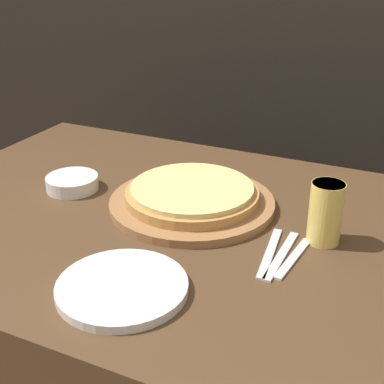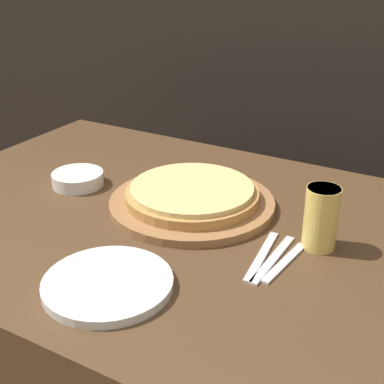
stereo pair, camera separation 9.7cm
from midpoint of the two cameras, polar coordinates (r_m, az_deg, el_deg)
dining_table at (r=1.46m, az=-2.94°, el=-15.25°), size 1.44×0.97×0.70m
pizza_on_board at (r=1.31m, az=-2.12°, el=-0.66°), size 0.41×0.41×0.06m
beer_glass at (r=1.16m, az=11.79°, el=-1.98°), size 0.07×0.07×0.14m
dinner_plate at (r=1.02m, az=-10.19°, el=-10.05°), size 0.25×0.25×0.02m
side_bowl at (r=1.45m, az=-14.53°, el=0.94°), size 0.14×0.14×0.04m
fork at (r=1.13m, az=5.87°, el=-6.52°), size 0.04×0.20×0.00m
dinner_knife at (r=1.12m, az=7.08°, el=-6.78°), size 0.02×0.20×0.00m
spoon at (r=1.12m, az=8.30°, el=-7.05°), size 0.03×0.17×0.00m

